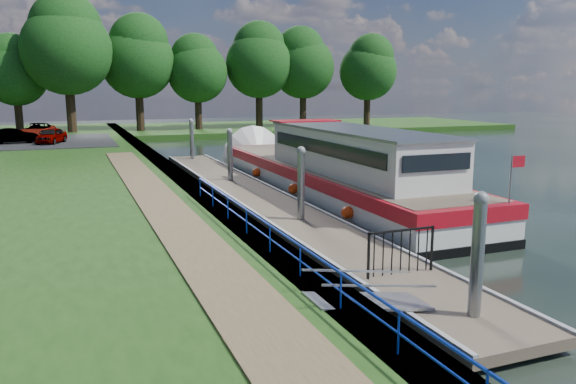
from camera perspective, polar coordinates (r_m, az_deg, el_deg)
name	(u,v)px	position (r m, az deg, el deg)	size (l,w,h in m)	color
ground	(457,325)	(12.67, 16.75, -12.77)	(160.00, 160.00, 0.00)	black
bank_edge	(190,192)	(24.93, -9.95, -0.05)	(1.10, 90.00, 0.78)	#473D2D
far_bank	(250,129)	(64.21, -3.89, 6.45)	(60.00, 18.00, 0.60)	#1B3E11
footpath	(177,222)	(17.78, -11.25, -3.03)	(1.60, 40.00, 0.05)	brown
carpark	(16,142)	(47.35, -25.87, 4.55)	(14.00, 12.00, 0.06)	black
blue_fence	(284,242)	(13.39, -0.42, -5.06)	(0.04, 18.04, 0.72)	#0C2DBF
pontoon	(260,201)	(23.72, -2.90, -0.95)	(2.50, 30.00, 0.56)	brown
mooring_piles	(259,176)	(23.52, -2.93, 1.67)	(0.30, 27.30, 3.55)	gray
gangway	(369,300)	(11.83, 8.19, -10.83)	(2.58, 1.00, 0.92)	#A5A8AD
gate_panel	(401,245)	(13.97, 11.43, -5.31)	(1.85, 0.05, 1.15)	black
barge	(324,171)	(26.05, 3.70, 2.11)	(4.36, 21.15, 4.78)	black
horizon_trees	(125,55)	(58.08, -16.19, 13.18)	(54.38, 10.03, 12.87)	#332316
car_a	(51,136)	(45.20, -22.91, 5.31)	(1.35, 3.36, 1.14)	#999999
car_b	(14,136)	(46.25, -26.06, 5.14)	(1.17, 3.35, 1.10)	#999999
car_d	(37,131)	(49.37, -24.11, 5.67)	(2.11, 4.58, 1.27)	#999999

